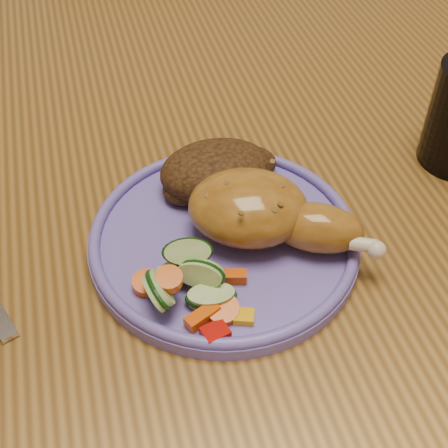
% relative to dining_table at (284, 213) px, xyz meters
% --- Properties ---
extents(dining_table, '(0.90, 1.40, 0.75)m').
position_rel_dining_table_xyz_m(dining_table, '(0.00, 0.00, 0.00)').
color(dining_table, brown).
rests_on(dining_table, ground).
extents(chair_far, '(0.42, 0.42, 0.91)m').
position_rel_dining_table_xyz_m(chair_far, '(0.00, 0.63, -0.17)').
color(chair_far, '#4C2D16').
rests_on(chair_far, ground).
extents(plate, '(0.23, 0.23, 0.01)m').
position_rel_dining_table_xyz_m(plate, '(-0.10, -0.10, 0.09)').
color(plate, '#6253B2').
rests_on(plate, dining_table).
extents(plate_rim, '(0.23, 0.23, 0.01)m').
position_rel_dining_table_xyz_m(plate_rim, '(-0.10, -0.10, 0.10)').
color(plate_rim, '#6253B2').
rests_on(plate_rim, plate).
extents(chicken_leg, '(0.16, 0.13, 0.05)m').
position_rel_dining_table_xyz_m(chicken_leg, '(-0.06, -0.11, 0.12)').
color(chicken_leg, '#9F6721').
rests_on(chicken_leg, plate).
extents(rice_pilaf, '(0.11, 0.08, 0.05)m').
position_rel_dining_table_xyz_m(rice_pilaf, '(-0.08, -0.04, 0.11)').
color(rice_pilaf, '#402610').
rests_on(rice_pilaf, plate).
extents(vegetable_pile, '(0.09, 0.09, 0.05)m').
position_rel_dining_table_xyz_m(vegetable_pile, '(-0.14, -0.16, 0.11)').
color(vegetable_pile, '#A50A05').
rests_on(vegetable_pile, plate).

